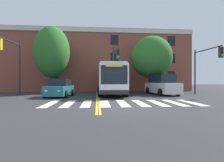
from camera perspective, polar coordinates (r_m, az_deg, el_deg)
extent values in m
plane|color=#303033|center=(10.48, 3.70, -8.39)|extent=(120.00, 120.00, 0.00)
cube|color=white|center=(12.42, -19.63, -7.05)|extent=(0.62, 3.66, 0.01)
cube|color=white|center=(12.16, -14.03, -7.20)|extent=(0.62, 3.66, 0.01)
cube|color=white|center=(12.01, -8.24, -7.28)|extent=(0.62, 3.66, 0.01)
cube|color=white|center=(12.00, -2.37, -7.29)|extent=(0.62, 3.66, 0.01)
cube|color=white|center=(12.10, 3.46, -7.23)|extent=(0.62, 3.66, 0.01)
cube|color=white|center=(12.33, 9.12, -7.09)|extent=(0.62, 3.66, 0.01)
cube|color=white|center=(12.66, 14.53, -6.90)|extent=(0.62, 3.66, 0.01)
cube|color=white|center=(13.11, 19.62, -6.67)|extent=(0.62, 3.66, 0.01)
cube|color=white|center=(13.65, 24.33, -6.40)|extent=(0.62, 3.66, 0.01)
cube|color=gold|center=(25.92, -4.89, -3.31)|extent=(0.12, 36.00, 0.01)
cube|color=gold|center=(25.92, -4.54, -3.31)|extent=(0.12, 36.00, 0.01)
cube|color=white|center=(19.88, -0.04, 0.62)|extent=(2.98, 10.74, 2.65)
cube|color=black|center=(19.97, 3.56, 1.38)|extent=(0.48, 9.78, 0.96)
cube|color=black|center=(19.88, -3.66, 1.39)|extent=(0.48, 9.78, 0.96)
cube|color=black|center=(14.56, 0.73, 2.06)|extent=(2.24, 0.13, 1.59)
cube|color=yellow|center=(14.61, 0.73, 5.18)|extent=(1.37, 0.09, 0.24)
cube|color=#232326|center=(14.56, 0.73, -3.71)|extent=(2.44, 0.21, 0.36)
cube|color=silver|center=(19.94, -0.04, 4.67)|extent=(2.81, 10.31, 0.16)
cylinder|color=black|center=(16.71, 4.46, -3.48)|extent=(0.61, 1.03, 1.01)
cylinder|color=black|center=(16.61, -3.73, -3.50)|extent=(0.61, 1.03, 1.01)
cylinder|color=black|center=(22.37, 2.78, -2.57)|extent=(0.61, 1.03, 1.01)
cylinder|color=black|center=(22.29, -3.33, -2.58)|extent=(0.61, 1.03, 1.01)
cylinder|color=black|center=(23.46, 2.55, -2.44)|extent=(0.61, 1.03, 1.01)
cylinder|color=black|center=(23.39, -3.28, -2.45)|extent=(0.61, 1.03, 1.01)
cube|color=#236B70|center=(17.59, -16.70, -2.96)|extent=(2.13, 4.38, 0.86)
cube|color=black|center=(17.69, -16.59, -0.45)|extent=(1.79, 2.16, 0.68)
cube|color=white|center=(15.38, -16.98, -3.08)|extent=(0.20, 0.05, 0.14)
cube|color=white|center=(15.72, -20.81, -3.01)|extent=(0.20, 0.05, 0.14)
cylinder|color=black|center=(16.10, -14.82, -4.24)|extent=(0.27, 0.67, 0.66)
cylinder|color=black|center=(16.65, -21.06, -4.10)|extent=(0.27, 0.67, 0.66)
cylinder|color=black|center=(18.66, -12.82, -3.64)|extent=(0.27, 0.67, 0.66)
cylinder|color=black|center=(19.14, -18.29, -3.55)|extent=(0.27, 0.67, 0.66)
cube|color=white|center=(20.10, 15.96, -2.14)|extent=(2.53, 5.26, 1.11)
cube|color=black|center=(20.13, 15.90, 0.75)|extent=(2.11, 3.32, 0.92)
cube|color=white|center=(18.19, 21.33, -2.03)|extent=(0.20, 0.06, 0.14)
cube|color=white|center=(17.58, 18.14, -2.10)|extent=(0.20, 0.06, 0.14)
cylinder|color=black|center=(19.26, 20.76, -3.38)|extent=(0.31, 0.78, 0.76)
cylinder|color=black|center=(18.27, 15.49, -3.56)|extent=(0.31, 0.78, 0.76)
cylinder|color=black|center=(21.97, 16.36, -2.94)|extent=(0.31, 0.78, 0.76)
cylinder|color=black|center=(21.11, 11.59, -3.07)|extent=(0.31, 0.78, 0.76)
cylinder|color=#28282D|center=(22.52, 25.47, 2.69)|extent=(0.16, 0.16, 5.13)
cylinder|color=#28282D|center=(20.99, 28.61, 9.01)|extent=(0.26, 4.24, 0.11)
cube|color=#28282D|center=(19.35, 32.02, 7.97)|extent=(0.35, 0.29, 1.00)
cylinder|color=black|center=(19.28, 32.30, 8.90)|extent=(0.22, 0.04, 0.22)
cylinder|color=black|center=(19.23, 32.30, 8.02)|extent=(0.22, 0.04, 0.22)
cylinder|color=green|center=(19.19, 32.30, 7.13)|extent=(0.22, 0.04, 0.22)
cylinder|color=#28282D|center=(21.11, -27.91, 3.93)|extent=(0.16, 0.16, 5.92)
cylinder|color=#28282D|center=(20.01, -30.31, 11.09)|extent=(0.49, 3.30, 0.11)
cube|color=yellow|center=(18.66, -32.80, 10.02)|extent=(0.37, 0.32, 1.00)
cylinder|color=#28282D|center=(20.46, 0.48, 3.42)|extent=(0.16, 0.16, 5.46)
cylinder|color=#28282D|center=(19.41, 1.19, 10.05)|extent=(0.34, 2.65, 0.11)
cube|color=#28282D|center=(18.18, 1.91, 8.81)|extent=(0.36, 0.31, 1.00)
cylinder|color=black|center=(18.08, 2.01, 9.82)|extent=(0.22, 0.05, 0.22)
cylinder|color=black|center=(18.03, 2.01, 8.88)|extent=(0.22, 0.05, 0.22)
cylinder|color=green|center=(17.99, 2.01, 7.94)|extent=(0.22, 0.05, 0.22)
cylinder|color=#4C3D2D|center=(22.34, 12.74, -0.98)|extent=(0.73, 0.73, 2.25)
ellipsoid|color=#2D6B28|center=(22.53, 12.74, 7.57)|extent=(6.56, 6.78, 5.24)
cylinder|color=#4C3D2D|center=(22.44, -18.98, -0.83)|extent=(0.48, 0.48, 2.37)
ellipsoid|color=#2D6B28|center=(22.71, -18.98, 8.94)|extent=(5.69, 5.75, 6.29)
cube|color=brown|center=(29.50, -8.25, 5.91)|extent=(31.24, 9.47, 9.06)
cube|color=beige|center=(25.55, -8.92, 16.26)|extent=(31.24, 0.16, 0.60)
cube|color=black|center=(25.25, -18.38, 1.73)|extent=(1.10, 0.06, 1.40)
cube|color=black|center=(24.66, 0.79, 1.77)|extent=(1.10, 0.06, 1.40)
cube|color=black|center=(26.79, 18.83, 1.63)|extent=(1.10, 0.06, 1.40)
cube|color=black|center=(25.44, -18.39, 7.45)|extent=(1.10, 0.06, 1.40)
cube|color=black|center=(24.86, 0.79, 7.62)|extent=(1.10, 0.06, 1.40)
cube|color=black|center=(26.98, 18.83, 7.03)|extent=(1.10, 0.06, 1.40)
cube|color=black|center=(25.89, -18.39, 13.02)|extent=(1.10, 0.06, 1.40)
cube|color=black|center=(25.32, 0.79, 13.32)|extent=(1.10, 0.06, 1.40)
cube|color=black|center=(27.40, 18.83, 12.30)|extent=(1.10, 0.06, 1.40)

